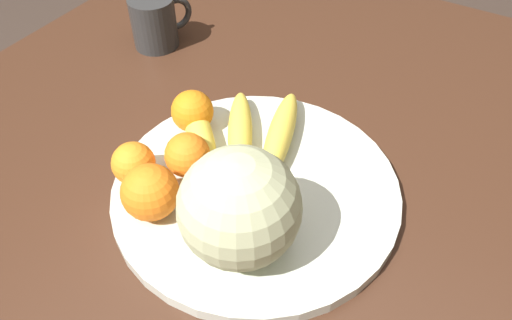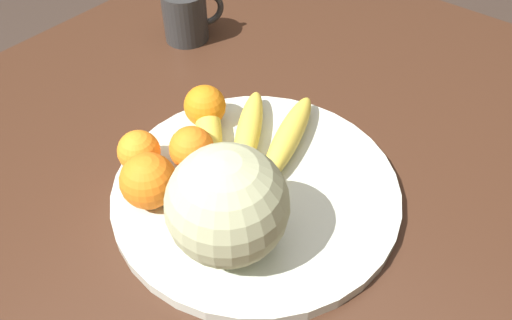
{
  "view_description": "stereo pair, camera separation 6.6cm",
  "coord_description": "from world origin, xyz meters",
  "px_view_note": "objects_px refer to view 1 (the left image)",
  "views": [
    {
      "loc": [
        -0.37,
        -0.29,
        1.32
      ],
      "look_at": [
        0.03,
        -0.05,
        0.85
      ],
      "focal_mm": 35.0,
      "sensor_mm": 36.0,
      "label": 1
    },
    {
      "loc": [
        -0.33,
        -0.34,
        1.32
      ],
      "look_at": [
        0.03,
        -0.05,
        0.85
      ],
      "focal_mm": 35.0,
      "sensor_mm": 36.0,
      "label": 2
    }
  ],
  "objects_px": {
    "orange_back_left": "(192,111)",
    "kitchen_table": "(219,230)",
    "orange_front_right": "(150,192)",
    "orange_front_left": "(186,157)",
    "fruit_bowl": "(256,189)",
    "banana_bunch": "(239,134)",
    "melon": "(239,208)",
    "orange_mid_center": "(134,163)",
    "ceramic_mug": "(155,22)",
    "produce_tag": "(233,198)"
  },
  "relations": [
    {
      "from": "orange_front_left",
      "to": "orange_mid_center",
      "type": "bearing_deg",
      "value": 129.72
    },
    {
      "from": "kitchen_table",
      "to": "banana_bunch",
      "type": "bearing_deg",
      "value": 7.87
    },
    {
      "from": "banana_bunch",
      "to": "orange_back_left",
      "type": "xyz_separation_m",
      "value": [
        -0.0,
        0.08,
        0.01
      ]
    },
    {
      "from": "orange_back_left",
      "to": "ceramic_mug",
      "type": "xyz_separation_m",
      "value": [
        0.18,
        0.22,
        -0.0
      ]
    },
    {
      "from": "orange_front_right",
      "to": "orange_front_left",
      "type": "bearing_deg",
      "value": 2.38
    },
    {
      "from": "melon",
      "to": "produce_tag",
      "type": "distance_m",
      "value": 0.1
    },
    {
      "from": "kitchen_table",
      "to": "produce_tag",
      "type": "distance_m",
      "value": 0.12
    },
    {
      "from": "orange_back_left",
      "to": "kitchen_table",
      "type": "bearing_deg",
      "value": -130.71
    },
    {
      "from": "kitchen_table",
      "to": "ceramic_mug",
      "type": "relative_size",
      "value": 12.4
    },
    {
      "from": "fruit_bowl",
      "to": "orange_front_left",
      "type": "distance_m",
      "value": 0.11
    },
    {
      "from": "banana_bunch",
      "to": "orange_front_left",
      "type": "relative_size",
      "value": 3.76
    },
    {
      "from": "orange_front_left",
      "to": "orange_front_right",
      "type": "xyz_separation_m",
      "value": [
        -0.08,
        -0.0,
        0.01
      ]
    },
    {
      "from": "orange_front_left",
      "to": "orange_front_right",
      "type": "height_order",
      "value": "orange_front_right"
    },
    {
      "from": "kitchen_table",
      "to": "melon",
      "type": "distance_m",
      "value": 0.21
    },
    {
      "from": "kitchen_table",
      "to": "banana_bunch",
      "type": "height_order",
      "value": "banana_bunch"
    },
    {
      "from": "orange_front_left",
      "to": "produce_tag",
      "type": "relative_size",
      "value": 0.65
    },
    {
      "from": "orange_back_left",
      "to": "orange_front_right",
      "type": "bearing_deg",
      "value": -162.03
    },
    {
      "from": "fruit_bowl",
      "to": "produce_tag",
      "type": "bearing_deg",
      "value": 158.07
    },
    {
      "from": "orange_front_left",
      "to": "fruit_bowl",
      "type": "bearing_deg",
      "value": -72.81
    },
    {
      "from": "orange_mid_center",
      "to": "ceramic_mug",
      "type": "xyz_separation_m",
      "value": [
        0.31,
        0.21,
        -0.0
      ]
    },
    {
      "from": "fruit_bowl",
      "to": "orange_back_left",
      "type": "height_order",
      "value": "orange_back_left"
    },
    {
      "from": "orange_front_left",
      "to": "orange_front_right",
      "type": "bearing_deg",
      "value": -177.62
    },
    {
      "from": "orange_mid_center",
      "to": "orange_back_left",
      "type": "bearing_deg",
      "value": -2.29
    },
    {
      "from": "banana_bunch",
      "to": "melon",
      "type": "bearing_deg",
      "value": -178.79
    },
    {
      "from": "orange_back_left",
      "to": "banana_bunch",
      "type": "bearing_deg",
      "value": -86.93
    },
    {
      "from": "orange_back_left",
      "to": "produce_tag",
      "type": "relative_size",
      "value": 0.66
    },
    {
      "from": "orange_back_left",
      "to": "fruit_bowl",
      "type": "bearing_deg",
      "value": -110.51
    },
    {
      "from": "orange_front_left",
      "to": "produce_tag",
      "type": "xyz_separation_m",
      "value": [
        -0.01,
        -0.08,
        -0.03
      ]
    },
    {
      "from": "orange_back_left",
      "to": "orange_mid_center",
      "type": "bearing_deg",
      "value": 177.71
    },
    {
      "from": "banana_bunch",
      "to": "ceramic_mug",
      "type": "distance_m",
      "value": 0.35
    },
    {
      "from": "orange_front_left",
      "to": "orange_back_left",
      "type": "xyz_separation_m",
      "value": [
        0.08,
        0.05,
        0.0
      ]
    },
    {
      "from": "banana_bunch",
      "to": "ceramic_mug",
      "type": "relative_size",
      "value": 2.06
    },
    {
      "from": "melon",
      "to": "orange_mid_center",
      "type": "distance_m",
      "value": 0.19
    },
    {
      "from": "kitchen_table",
      "to": "orange_front_right",
      "type": "bearing_deg",
      "value": 154.4
    },
    {
      "from": "orange_front_left",
      "to": "ceramic_mug",
      "type": "bearing_deg",
      "value": 45.38
    },
    {
      "from": "fruit_bowl",
      "to": "orange_mid_center",
      "type": "distance_m",
      "value": 0.17
    },
    {
      "from": "ceramic_mug",
      "to": "orange_back_left",
      "type": "bearing_deg",
      "value": -129.58
    },
    {
      "from": "orange_mid_center",
      "to": "melon",
      "type": "bearing_deg",
      "value": -96.17
    },
    {
      "from": "melon",
      "to": "ceramic_mug",
      "type": "height_order",
      "value": "melon"
    },
    {
      "from": "melon",
      "to": "orange_front_right",
      "type": "bearing_deg",
      "value": 96.05
    },
    {
      "from": "orange_front_left",
      "to": "orange_back_left",
      "type": "height_order",
      "value": "orange_back_left"
    },
    {
      "from": "orange_front_right",
      "to": "melon",
      "type": "bearing_deg",
      "value": -83.95
    },
    {
      "from": "fruit_bowl",
      "to": "orange_mid_center",
      "type": "height_order",
      "value": "orange_mid_center"
    },
    {
      "from": "banana_bunch",
      "to": "orange_front_left",
      "type": "height_order",
      "value": "orange_front_left"
    },
    {
      "from": "fruit_bowl",
      "to": "produce_tag",
      "type": "xyz_separation_m",
      "value": [
        -0.04,
        0.01,
        0.01
      ]
    },
    {
      "from": "melon",
      "to": "orange_front_right",
      "type": "distance_m",
      "value": 0.13
    },
    {
      "from": "orange_front_right",
      "to": "orange_mid_center",
      "type": "bearing_deg",
      "value": 59.98
    },
    {
      "from": "orange_front_left",
      "to": "orange_mid_center",
      "type": "distance_m",
      "value": 0.07
    },
    {
      "from": "produce_tag",
      "to": "kitchen_table",
      "type": "bearing_deg",
      "value": 76.53
    },
    {
      "from": "melon",
      "to": "ceramic_mug",
      "type": "bearing_deg",
      "value": 50.37
    }
  ]
}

